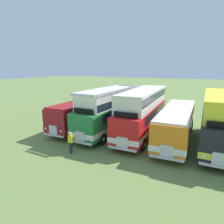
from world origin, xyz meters
TOP-DOWN VIEW (x-y plane):
  - ground_plane at (0.00, 0.00)m, footprint 200.00×200.00m
  - bus_first_in_row at (-13.23, 0.28)m, footprint 2.70×10.98m
  - bus_second_in_row at (-9.91, -0.24)m, footprint 2.97×10.66m
  - bus_third_in_row at (-6.62, 0.17)m, footprint 2.77×10.84m
  - bus_fourth_in_row at (-3.31, -0.04)m, footprint 2.75×10.86m
  - bus_fifth_in_row at (0.00, -0.08)m, footprint 2.67×10.13m
  - marshal_person at (-10.33, -6.56)m, footprint 0.36×0.24m

SIDE VIEW (x-z plane):
  - ground_plane at x=0.00m, z-range 0.00..0.00m
  - marshal_person at x=-10.33m, z-range 0.02..1.75m
  - bus_fourth_in_row at x=-3.31m, z-range 0.26..3.25m
  - bus_first_in_row at x=-13.23m, z-range 0.26..3.25m
  - bus_second_in_row at x=-9.91m, z-range 0.10..4.62m
  - bus_fifth_in_row at x=0.00m, z-range 0.22..4.71m
  - bus_third_in_row at x=-6.62m, z-range 0.23..4.72m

